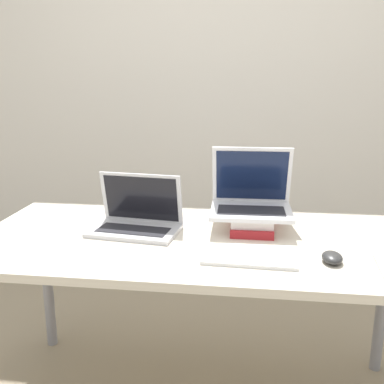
{
  "coord_description": "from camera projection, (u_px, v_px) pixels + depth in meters",
  "views": [
    {
      "loc": [
        0.18,
        -1.21,
        1.34
      ],
      "look_at": [
        -0.03,
        0.4,
        0.92
      ],
      "focal_mm": 42.0,
      "sensor_mm": 36.0,
      "label": 1
    }
  ],
  "objects": [
    {
      "name": "mouse",
      "position": [
        332.0,
        257.0,
        1.48
      ],
      "size": [
        0.07,
        0.1,
        0.03
      ],
      "color": "#2D2D2D",
      "rests_on": "desk"
    },
    {
      "name": "wireless_keyboard",
      "position": [
        249.0,
        260.0,
        1.49
      ],
      "size": [
        0.32,
        0.12,
        0.01
      ],
      "color": "white",
      "rests_on": "desk"
    },
    {
      "name": "laptop_on_books",
      "position": [
        251.0,
        199.0,
        1.81
      ],
      "size": [
        0.33,
        0.27,
        0.26
      ],
      "color": "silver",
      "rests_on": "book_stack"
    },
    {
      "name": "laptop_left",
      "position": [
        137.0,
        220.0,
        1.78
      ],
      "size": [
        0.36,
        0.26,
        0.22
      ],
      "color": "silver",
      "rests_on": "desk"
    },
    {
      "name": "desk",
      "position": [
        199.0,
        255.0,
        1.73
      ],
      "size": [
        1.72,
        0.8,
        0.74
      ],
      "color": "beige",
      "rests_on": "ground_plane"
    },
    {
      "name": "wall_back",
      "position": [
        224.0,
        75.0,
        2.86
      ],
      "size": [
        8.0,
        0.05,
        2.7
      ],
      "color": "silver",
      "rests_on": "ground_plane"
    },
    {
      "name": "book_stack",
      "position": [
        252.0,
        222.0,
        1.8
      ],
      "size": [
        0.17,
        0.26,
        0.07
      ],
      "color": "maroon",
      "rests_on": "desk"
    }
  ]
}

